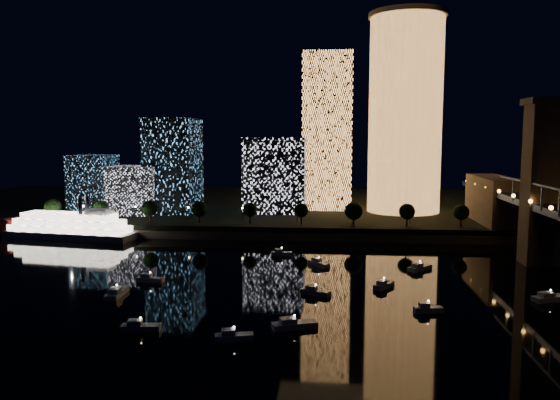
{
  "coord_description": "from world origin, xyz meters",
  "views": [
    {
      "loc": [
        0.73,
        -119.75,
        38.55
      ],
      "look_at": [
        -15.26,
        55.0,
        18.23
      ],
      "focal_mm": 35.0,
      "sensor_mm": 36.0,
      "label": 1
    }
  ],
  "objects": [
    {
      "name": "tower_rectangular",
      "position": [
        -0.73,
        138.45,
        40.93
      ],
      "size": [
        22.58,
        22.58,
        71.85
      ],
      "primitive_type": "cube",
      "color": "#FFA451",
      "rests_on": "far_bank"
    },
    {
      "name": "street_lamps",
      "position": [
        -34.0,
        94.0,
        9.02
      ],
      "size": [
        132.7,
        0.7,
        5.65
      ],
      "color": "black",
      "rests_on": "far_bank"
    },
    {
      "name": "riverboat",
      "position": [
        -100.67,
        78.34,
        4.31
      ],
      "size": [
        56.81,
        19.88,
        16.8
      ],
      "color": "silver",
      "rests_on": "ground"
    },
    {
      "name": "midrise_blocks",
      "position": [
        -61.77,
        121.12,
        21.85
      ],
      "size": [
        107.62,
        33.52,
        41.7
      ],
      "color": "white",
      "rests_on": "far_bank"
    },
    {
      "name": "tower_cylindrical",
      "position": [
        33.82,
        129.32,
        48.79
      ],
      "size": [
        34.0,
        34.0,
        87.32
      ],
      "color": "#FFA451",
      "rests_on": "far_bank"
    },
    {
      "name": "esplanade_trees",
      "position": [
        -31.89,
        88.0,
        10.47
      ],
      "size": [
        166.32,
        6.95,
        8.98
      ],
      "color": "black",
      "rests_on": "far_bank"
    },
    {
      "name": "motorboats",
      "position": [
        -5.4,
        11.11,
        0.81
      ],
      "size": [
        110.21,
        78.5,
        2.78
      ],
      "color": "silver",
      "rests_on": "ground"
    },
    {
      "name": "seawall",
      "position": [
        0.0,
        82.0,
        1.5
      ],
      "size": [
        420.0,
        6.0,
        3.0
      ],
      "primitive_type": "cube",
      "color": "#6B5E4C",
      "rests_on": "ground"
    },
    {
      "name": "far_bank",
      "position": [
        0.0,
        160.0,
        2.5
      ],
      "size": [
        420.0,
        160.0,
        5.0
      ],
      "primitive_type": "cube",
      "color": "black",
      "rests_on": "ground"
    },
    {
      "name": "ground",
      "position": [
        0.0,
        0.0,
        0.0
      ],
      "size": [
        520.0,
        520.0,
        0.0
      ],
      "primitive_type": "plane",
      "color": "black",
      "rests_on": "ground"
    }
  ]
}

